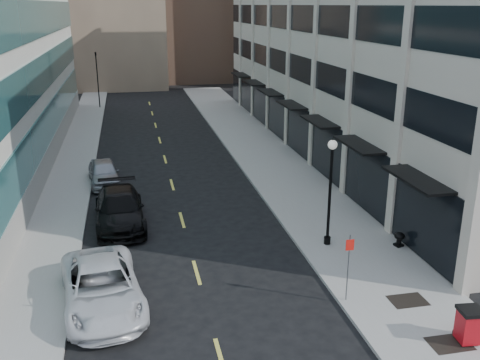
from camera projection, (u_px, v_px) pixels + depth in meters
name	position (u px, v px, depth m)	size (l,w,h in m)	color
sidewalk_right	(285.00, 176.00, 35.52)	(5.00, 80.00, 0.15)	#9B988D
sidewalk_left	(66.00, 191.00, 32.78)	(3.00, 80.00, 0.15)	#9B988D
building_right	(380.00, 31.00, 41.08)	(15.30, 46.50, 18.25)	#BCB29F
skyline_tan_far	(44.00, 4.00, 81.80)	(12.00, 14.00, 22.00)	#998164
skyline_stone	(266.00, 11.00, 77.23)	(10.00, 14.00, 20.00)	#BCB29F
grate_mid	(450.00, 344.00, 17.86)	(1.40, 1.00, 0.01)	black
grate_far	(408.00, 300.00, 20.46)	(1.40, 1.00, 0.01)	black
road_centerline	(177.00, 201.00, 31.29)	(0.15, 68.20, 0.01)	#D8CC4C
traffic_signal	(96.00, 56.00, 57.24)	(0.66, 0.66, 6.98)	black
car_white_van	(102.00, 287.00, 20.05)	(2.81, 6.10, 1.69)	silver
car_black_pickup	(120.00, 209.00, 27.60)	(2.45, 6.02, 1.75)	black
car_silver_sedan	(104.00, 173.00, 33.94)	(1.84, 4.56, 1.55)	#94979D
trash_bin	(469.00, 324.00, 17.78)	(0.83, 0.90, 1.24)	#AE0B14
lamppost	(330.00, 183.00, 24.38)	(0.43, 0.43, 5.17)	black
sign_post	(349.00, 259.00, 19.98)	(0.32, 0.06, 2.71)	slate
urn_planter	(399.00, 238.00, 24.96)	(0.49, 0.49, 0.68)	black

